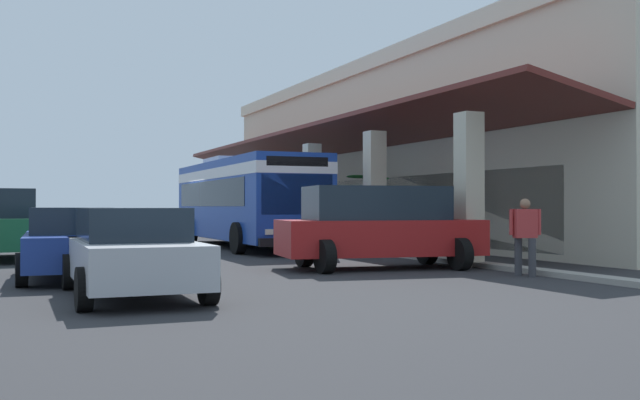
{
  "coord_description": "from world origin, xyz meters",
  "views": [
    {
      "loc": [
        27.97,
        -7.87,
        1.5
      ],
      "look_at": [
        4.61,
        2.21,
        1.71
      ],
      "focal_mm": 41.56,
      "sensor_mm": 36.0,
      "label": 1
    }
  ],
  "objects_px": {
    "parked_sedan_blue": "(71,242)",
    "pedestrian": "(525,233)",
    "parked_suv_red": "(378,226)",
    "transit_bus": "(244,196)",
    "parked_sedan_silver": "(132,251)",
    "potted_palm": "(369,231)"
  },
  "relations": [
    {
      "from": "parked_sedan_silver",
      "to": "transit_bus",
      "type": "bearing_deg",
      "value": 155.28
    },
    {
      "from": "parked_suv_red",
      "to": "parked_sedan_blue",
      "type": "xyz_separation_m",
      "value": [
        -0.48,
        -6.98,
        -0.27
      ]
    },
    {
      "from": "parked_suv_red",
      "to": "pedestrian",
      "type": "bearing_deg",
      "value": 33.19
    },
    {
      "from": "parked_suv_red",
      "to": "pedestrian",
      "type": "xyz_separation_m",
      "value": [
        2.98,
        1.95,
        -0.09
      ]
    },
    {
      "from": "transit_bus",
      "to": "parked_sedan_silver",
      "type": "height_order",
      "value": "transit_bus"
    },
    {
      "from": "parked_sedan_silver",
      "to": "parked_sedan_blue",
      "type": "bearing_deg",
      "value": -169.87
    },
    {
      "from": "parked_suv_red",
      "to": "parked_sedan_blue",
      "type": "relative_size",
      "value": 1.12
    },
    {
      "from": "parked_suv_red",
      "to": "pedestrian",
      "type": "relative_size",
      "value": 3.03
    },
    {
      "from": "parked_sedan_silver",
      "to": "potted_palm",
      "type": "bearing_deg",
      "value": 138.73
    },
    {
      "from": "pedestrian",
      "to": "parked_sedan_blue",
      "type": "bearing_deg",
      "value": -111.22
    },
    {
      "from": "parked_sedan_blue",
      "to": "potted_palm",
      "type": "distance_m",
      "value": 13.98
    },
    {
      "from": "pedestrian",
      "to": "potted_palm",
      "type": "bearing_deg",
      "value": 168.96
    },
    {
      "from": "parked_suv_red",
      "to": "parked_sedan_silver",
      "type": "xyz_separation_m",
      "value": [
        3.23,
        -6.31,
        -0.27
      ]
    },
    {
      "from": "parked_sedan_blue",
      "to": "parked_suv_red",
      "type": "bearing_deg",
      "value": 86.04
    },
    {
      "from": "parked_sedan_blue",
      "to": "potted_palm",
      "type": "relative_size",
      "value": 1.68
    },
    {
      "from": "parked_sedan_blue",
      "to": "pedestrian",
      "type": "bearing_deg",
      "value": 68.78
    },
    {
      "from": "parked_suv_red",
      "to": "parked_sedan_silver",
      "type": "relative_size",
      "value": 1.14
    },
    {
      "from": "parked_sedan_silver",
      "to": "parked_sedan_blue",
      "type": "distance_m",
      "value": 3.77
    },
    {
      "from": "transit_bus",
      "to": "pedestrian",
      "type": "distance_m",
      "value": 13.28
    },
    {
      "from": "transit_bus",
      "to": "parked_sedan_silver",
      "type": "xyz_separation_m",
      "value": [
        13.32,
        -6.13,
        -1.1
      ]
    },
    {
      "from": "transit_bus",
      "to": "parked_sedan_silver",
      "type": "relative_size",
      "value": 2.54
    },
    {
      "from": "transit_bus",
      "to": "pedestrian",
      "type": "bearing_deg",
      "value": 9.26
    }
  ]
}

